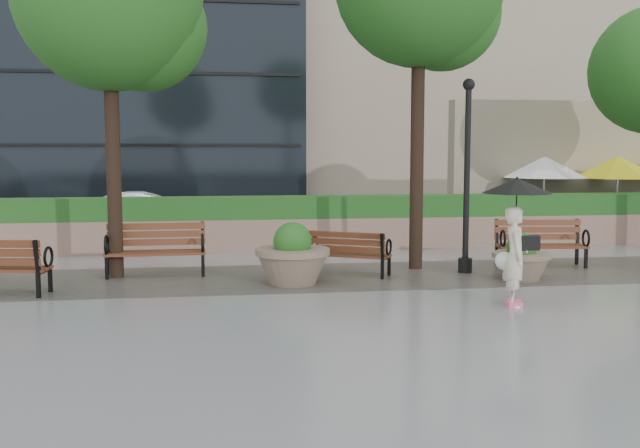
{
  "coord_description": "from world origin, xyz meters",
  "views": [
    {
      "loc": [
        -2.52,
        -10.72,
        2.47
      ],
      "look_at": [
        -0.58,
        2.54,
        1.1
      ],
      "focal_mm": 40.0,
      "sensor_mm": 36.0,
      "label": 1
    }
  ],
  "objects": [
    {
      "name": "patio_umb_white",
      "position": [
        7.09,
        9.15,
        1.99
      ],
      "size": [
        2.5,
        2.5,
        2.3
      ],
      "color": "black",
      "rests_on": "ground"
    },
    {
      "name": "tree_0",
      "position": [
        -4.33,
        3.61,
        5.23
      ],
      "size": [
        3.61,
        3.54,
        7.15
      ],
      "color": "black",
      "rests_on": "ground"
    },
    {
      "name": "asphalt_street",
      "position": [
        0.0,
        11.0,
        0.0
      ],
      "size": [
        40.0,
        7.0,
        0.0
      ],
      "primitive_type": "cube",
      "color": "black",
      "rests_on": "ground"
    },
    {
      "name": "bench_3",
      "position": [
        4.34,
        3.54,
        0.3
      ],
      "size": [
        1.93,
        0.97,
        0.99
      ],
      "rotation": [
        0.0,
        0.0,
        -0.13
      ],
      "color": "brown",
      "rests_on": "ground"
    },
    {
      "name": "cafe_hedge",
      "position": [
        9.0,
        7.8,
        0.45
      ],
      "size": [
        8.0,
        0.5,
        0.9
      ],
      "primitive_type": "cube",
      "color": "#1A4F1B",
      "rests_on": "ground"
    },
    {
      "name": "lamppost",
      "position": [
        2.49,
        3.05,
        1.72
      ],
      "size": [
        0.28,
        0.28,
        3.91
      ],
      "color": "black",
      "rests_on": "ground"
    },
    {
      "name": "car_right",
      "position": [
        -4.48,
        10.03,
        0.65
      ],
      "size": [
        4.07,
        1.75,
        1.31
      ],
      "primitive_type": "imported",
      "rotation": [
        0.0,
        0.0,
        1.66
      ],
      "color": "white",
      "rests_on": "ground"
    },
    {
      "name": "planter_right",
      "position": [
        3.26,
        2.08,
        0.36
      ],
      "size": [
        1.1,
        1.1,
        0.92
      ],
      "color": "#7F6B56",
      "rests_on": "ground"
    },
    {
      "name": "cobble_strip",
      "position": [
        0.0,
        3.0,
        0.01
      ],
      "size": [
        28.0,
        3.2,
        0.01
      ],
      "primitive_type": "cube",
      "color": "#383330",
      "rests_on": "ground"
    },
    {
      "name": "planter_left",
      "position": [
        -1.13,
        2.32,
        0.46
      ],
      "size": [
        1.39,
        1.39,
        1.16
      ],
      "color": "#7F6B56",
      "rests_on": "ground"
    },
    {
      "name": "patio_umb_yellow_a",
      "position": [
        9.04,
        8.51,
        1.99
      ],
      "size": [
        2.5,
        2.5,
        2.3
      ],
      "color": "black",
      "rests_on": "ground"
    },
    {
      "name": "bench_1",
      "position": [
        -3.72,
        3.57,
        0.31
      ],
      "size": [
        1.95,
        0.8,
        1.04
      ],
      "rotation": [
        0.0,
        0.0,
        0.02
      ],
      "color": "brown",
      "rests_on": "ground"
    },
    {
      "name": "ground",
      "position": [
        0.0,
        0.0,
        0.0
      ],
      "size": [
        100.0,
        100.0,
        0.0
      ],
      "primitive_type": "plane",
      "color": "gray",
      "rests_on": "ground"
    },
    {
      "name": "cafe_wall",
      "position": [
        9.5,
        10.0,
        2.0
      ],
      "size": [
        10.0,
        0.6,
        4.0
      ],
      "primitive_type": "cube",
      "color": "tan",
      "rests_on": "ground"
    },
    {
      "name": "bench_2",
      "position": [
        0.06,
        3.12,
        0.27
      ],
      "size": [
        1.77,
        1.4,
        0.9
      ],
      "rotation": [
        0.0,
        0.0,
        2.62
      ],
      "color": "brown",
      "rests_on": "ground"
    },
    {
      "name": "hedge_wall",
      "position": [
        0.0,
        7.0,
        0.66
      ],
      "size": [
        24.0,
        0.8,
        1.35
      ],
      "color": "#90695C",
      "rests_on": "ground"
    },
    {
      "name": "pedestrian",
      "position": [
        2.19,
        -0.03,
        1.24
      ],
      "size": [
        1.11,
        1.11,
        2.04
      ],
      "rotation": [
        0.0,
        0.0,
        1.27
      ],
      "color": "#ECE6C6",
      "rests_on": "ground"
    }
  ]
}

